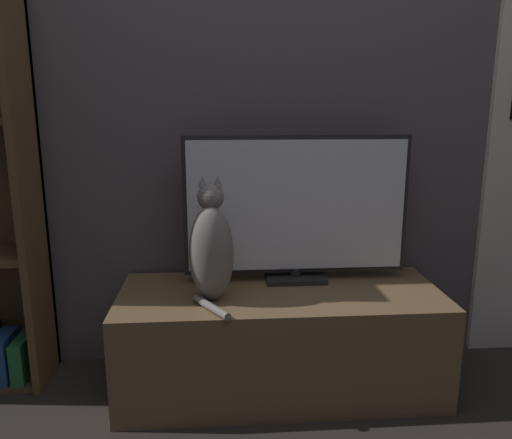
# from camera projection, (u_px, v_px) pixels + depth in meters

# --- Properties ---
(wall_back) EXTENTS (4.80, 0.05, 2.60)m
(wall_back) POSITION_uv_depth(u_px,v_px,m) (274.00, 74.00, 2.14)
(wall_back) COLOR #564C51
(wall_back) RESTS_ON ground_plane
(tv_stand) EXTENTS (1.31, 0.53, 0.43)m
(tv_stand) POSITION_uv_depth(u_px,v_px,m) (280.00, 339.00, 2.08)
(tv_stand) COLOR brown
(tv_stand) RESTS_ON ground_plane
(tv) EXTENTS (0.95, 0.15, 0.62)m
(tv) POSITION_uv_depth(u_px,v_px,m) (297.00, 209.00, 2.10)
(tv) COLOR black
(tv) RESTS_ON tv_stand
(cat) EXTENTS (0.18, 0.30, 0.48)m
(cat) POSITION_uv_depth(u_px,v_px,m) (211.00, 249.00, 1.91)
(cat) COLOR gray
(cat) RESTS_ON tv_stand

